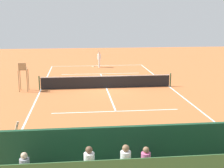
% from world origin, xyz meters
% --- Properties ---
extents(ground_plane, '(60.00, 60.00, 0.00)m').
position_xyz_m(ground_plane, '(0.00, 0.00, 0.00)').
color(ground_plane, '#C66B38').
extents(court_line_markings, '(10.10, 22.20, 0.01)m').
position_xyz_m(court_line_markings, '(0.00, -0.04, 0.00)').
color(court_line_markings, white).
rests_on(court_line_markings, ground).
extents(tennis_net, '(10.30, 0.10, 1.07)m').
position_xyz_m(tennis_net, '(0.00, 0.00, 0.50)').
color(tennis_net, black).
rests_on(tennis_net, ground).
extents(backdrop_wall, '(18.00, 0.16, 2.00)m').
position_xyz_m(backdrop_wall, '(0.00, 14.00, 1.00)').
color(backdrop_wall, '#194228').
rests_on(backdrop_wall, ground).
extents(umpire_chair, '(0.67, 0.67, 2.14)m').
position_xyz_m(umpire_chair, '(6.20, 0.32, 1.31)').
color(umpire_chair, '#A88456').
rests_on(umpire_chair, ground).
extents(courtside_bench, '(1.80, 0.40, 0.93)m').
position_xyz_m(courtside_bench, '(-1.86, 13.27, 0.56)').
color(courtside_bench, '#9E754C').
rests_on(courtside_bench, ground).
extents(equipment_bag, '(0.90, 0.36, 0.36)m').
position_xyz_m(equipment_bag, '(0.17, 13.40, 0.18)').
color(equipment_bag, '#334C8C').
rests_on(equipment_bag, ground).
extents(tennis_player, '(0.43, 0.55, 1.93)m').
position_xyz_m(tennis_player, '(-0.14, -9.84, 1.02)').
color(tennis_player, white).
rests_on(tennis_player, ground).
extents(tennis_racket, '(0.51, 0.52, 0.03)m').
position_xyz_m(tennis_racket, '(0.54, -10.26, 0.01)').
color(tennis_racket, black).
rests_on(tennis_racket, ground).
extents(tennis_ball_near, '(0.07, 0.07, 0.07)m').
position_xyz_m(tennis_ball_near, '(-1.34, -6.70, 0.03)').
color(tennis_ball_near, '#CCDB33').
rests_on(tennis_ball_near, ground).
extents(line_judge, '(0.38, 0.54, 1.93)m').
position_xyz_m(line_judge, '(4.39, 13.11, 1.02)').
color(line_judge, '#232328').
rests_on(line_judge, ground).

